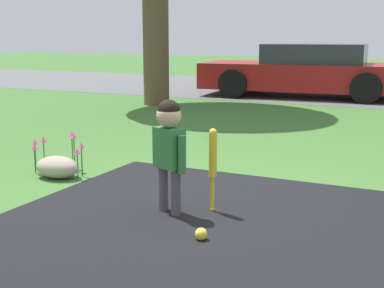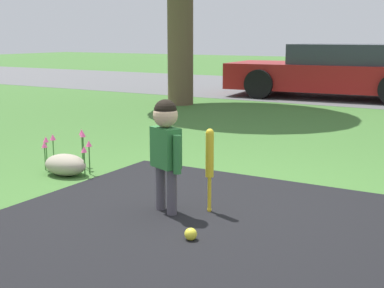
{
  "view_description": "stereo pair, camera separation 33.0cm",
  "coord_description": "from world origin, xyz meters",
  "px_view_note": "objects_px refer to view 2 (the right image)",
  "views": [
    {
      "loc": [
        1.68,
        -3.86,
        1.36
      ],
      "look_at": [
        -0.23,
        0.05,
        0.48
      ],
      "focal_mm": 50.0,
      "sensor_mm": 36.0,
      "label": 1
    },
    {
      "loc": [
        1.97,
        -3.71,
        1.36
      ],
      "look_at": [
        -0.23,
        0.05,
        0.48
      ],
      "focal_mm": 50.0,
      "sensor_mm": 36.0,
      "label": 2
    }
  ],
  "objects_px": {
    "sports_ball": "(191,234)",
    "parked_car": "(335,72)",
    "child": "(166,140)",
    "baseball_bat": "(210,158)"
  },
  "relations": [
    {
      "from": "sports_ball",
      "to": "parked_car",
      "type": "height_order",
      "value": "parked_car"
    },
    {
      "from": "child",
      "to": "sports_ball",
      "type": "xyz_separation_m",
      "value": [
        0.47,
        -0.41,
        -0.54
      ]
    },
    {
      "from": "baseball_bat",
      "to": "sports_ball",
      "type": "bearing_deg",
      "value": -73.27
    },
    {
      "from": "sports_ball",
      "to": "parked_car",
      "type": "bearing_deg",
      "value": 99.84
    },
    {
      "from": "parked_car",
      "to": "baseball_bat",
      "type": "bearing_deg",
      "value": 94.2
    },
    {
      "from": "child",
      "to": "parked_car",
      "type": "distance_m",
      "value": 8.58
    },
    {
      "from": "child",
      "to": "parked_car",
      "type": "bearing_deg",
      "value": 120.04
    },
    {
      "from": "sports_ball",
      "to": "baseball_bat",
      "type": "bearing_deg",
      "value": 106.73
    },
    {
      "from": "child",
      "to": "baseball_bat",
      "type": "distance_m",
      "value": 0.37
    },
    {
      "from": "child",
      "to": "parked_car",
      "type": "xyz_separation_m",
      "value": [
        -1.08,
        8.51,
        -0.01
      ]
    }
  ]
}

